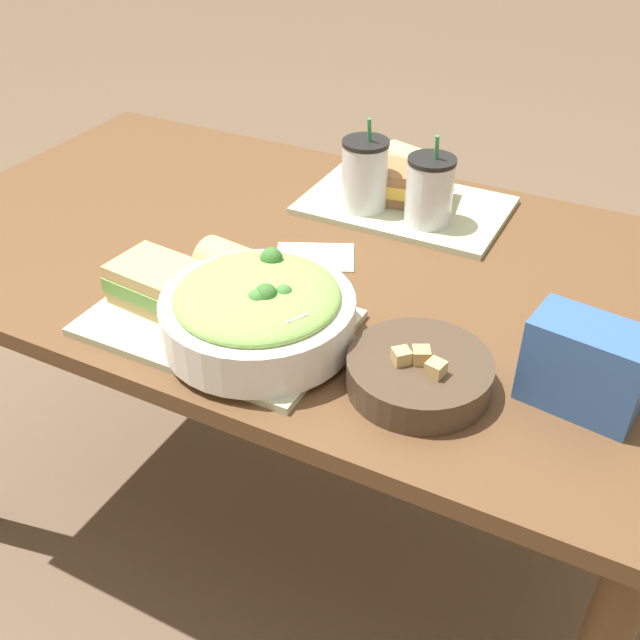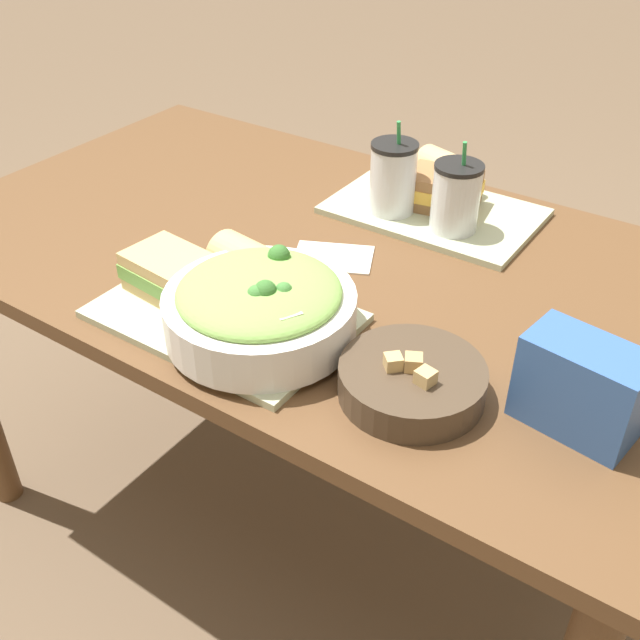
# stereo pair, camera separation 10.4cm
# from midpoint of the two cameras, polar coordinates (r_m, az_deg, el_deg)

# --- Properties ---
(ground_plane) EXTENTS (12.00, 12.00, 0.00)m
(ground_plane) POSITION_cam_midpoint_polar(r_m,az_deg,el_deg) (1.77, -3.39, -14.95)
(ground_plane) COLOR brown
(dining_table) EXTENTS (1.39, 0.81, 0.71)m
(dining_table) POSITION_cam_midpoint_polar(r_m,az_deg,el_deg) (1.35, -4.28, 1.85)
(dining_table) COLOR brown
(dining_table) RESTS_ON ground_plane
(tray_near) EXTENTS (0.38, 0.25, 0.01)m
(tray_near) POSITION_cam_midpoint_polar(r_m,az_deg,el_deg) (1.13, -10.43, -0.30)
(tray_near) COLOR #B2BC99
(tray_near) RESTS_ON dining_table
(tray_far) EXTENTS (0.38, 0.25, 0.01)m
(tray_far) POSITION_cam_midpoint_polar(r_m,az_deg,el_deg) (1.44, 4.42, 8.64)
(tray_far) COLOR #B2BC99
(tray_far) RESTS_ON dining_table
(salad_bowl) EXTENTS (0.27, 0.27, 0.11)m
(salad_bowl) POSITION_cam_midpoint_polar(r_m,az_deg,el_deg) (1.05, -7.57, 0.64)
(salad_bowl) COLOR white
(salad_bowl) RESTS_ON tray_near
(soup_bowl) EXTENTS (0.19, 0.19, 0.07)m
(soup_bowl) POSITION_cam_midpoint_polar(r_m,az_deg,el_deg) (0.99, 4.61, -4.12)
(soup_bowl) COLOR #473828
(soup_bowl) RESTS_ON dining_table
(sandwich_near) EXTENTS (0.14, 0.11, 0.06)m
(sandwich_near) POSITION_cam_midpoint_polar(r_m,az_deg,el_deg) (1.17, -14.95, 2.71)
(sandwich_near) COLOR tan
(sandwich_near) RESTS_ON tray_near
(baguette_near) EXTENTS (0.14, 0.09, 0.08)m
(baguette_near) POSITION_cam_midpoint_polar(r_m,az_deg,el_deg) (1.16, -8.58, 3.62)
(baguette_near) COLOR tan
(baguette_near) RESTS_ON tray_near
(sandwich_far) EXTENTS (0.15, 0.12, 0.06)m
(sandwich_far) POSITION_cam_midpoint_polar(r_m,az_deg,el_deg) (1.44, 4.99, 10.19)
(sandwich_far) COLOR olive
(sandwich_far) RESTS_ON tray_far
(baguette_far) EXTENTS (0.13, 0.10, 0.08)m
(baguette_far) POSITION_cam_midpoint_polar(r_m,az_deg,el_deg) (1.50, 5.09, 11.51)
(baguette_far) COLOR tan
(baguette_far) RESTS_ON tray_far
(drink_cup_dark) EXTENTS (0.09, 0.09, 0.17)m
(drink_cup_dark) POSITION_cam_midpoint_polar(r_m,az_deg,el_deg) (1.39, 1.25, 10.82)
(drink_cup_dark) COLOR silver
(drink_cup_dark) RESTS_ON tray_far
(drink_cup_red) EXTENTS (0.09, 0.09, 0.16)m
(drink_cup_red) POSITION_cam_midpoint_polar(r_m,az_deg,el_deg) (1.35, 6.13, 9.58)
(drink_cup_red) COLOR silver
(drink_cup_red) RESTS_ON tray_far
(chip_bag) EXTENTS (0.16, 0.10, 0.12)m
(chip_bag) POSITION_cam_midpoint_polar(r_m,az_deg,el_deg) (0.98, 16.76, -3.50)
(chip_bag) COLOR #335BA3
(chip_bag) RESTS_ON dining_table
(napkin_folded) EXTENTS (0.16, 0.14, 0.00)m
(napkin_folded) POSITION_cam_midpoint_polar(r_m,az_deg,el_deg) (1.28, -2.72, 4.74)
(napkin_folded) COLOR silver
(napkin_folded) RESTS_ON dining_table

